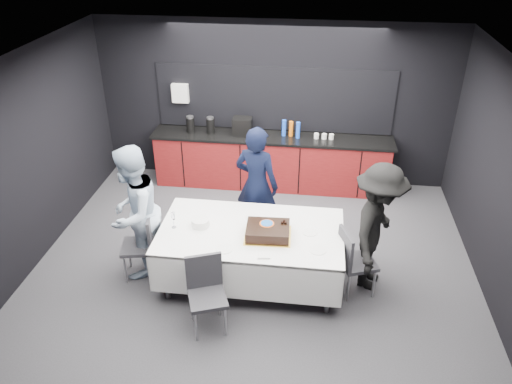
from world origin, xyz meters
TOP-DOWN VIEW (x-y plane):
  - ground at (0.00, 0.00)m, footprint 6.00×6.00m
  - room_shell at (0.00, 0.00)m, footprint 6.04×5.04m
  - kitchenette at (-0.02, 2.22)m, footprint 4.10×0.64m
  - party_table at (0.00, -0.40)m, footprint 2.32×1.32m
  - cake_assembly at (0.22, -0.50)m, footprint 0.59×0.49m
  - plate_stack at (-0.65, -0.38)m, footprint 0.23×0.23m
  - loose_plate_near at (-0.26, -0.83)m, footprint 0.21×0.21m
  - loose_plate_right_a at (0.74, -0.36)m, footprint 0.19×0.19m
  - loose_plate_right_b at (0.84, -0.71)m, footprint 0.21×0.21m
  - loose_plate_far at (-0.02, -0.10)m, footprint 0.21×0.21m
  - fork_pile at (0.22, -0.93)m, footprint 0.16×0.11m
  - champagne_flute at (-0.98, -0.46)m, footprint 0.06×0.06m
  - chair_left at (-1.41, -0.47)m, footprint 0.49×0.49m
  - chair_right at (1.28, -0.49)m, footprint 0.54×0.54m
  - chair_near at (-0.40, -1.27)m, footprint 0.54×0.54m
  - person_center at (-0.05, 0.58)m, footprint 0.74×0.59m
  - person_left at (-1.52, -0.40)m, footprint 0.81×0.98m
  - person_right at (1.56, -0.28)m, footprint 0.94×1.26m

SIDE VIEW (x-z plane):
  - ground at x=0.00m, z-range 0.00..0.00m
  - chair_left at x=-1.41m, z-range 0.07..1.00m
  - chair_right at x=1.28m, z-range 0.07..1.00m
  - chair_near at x=-0.40m, z-range 0.07..1.00m
  - kitchenette at x=-0.02m, z-range -0.48..1.57m
  - party_table at x=0.00m, z-range 0.25..1.03m
  - loose_plate_near at x=-0.26m, z-range 0.78..0.79m
  - loose_plate_right_a at x=0.74m, z-range 0.78..0.79m
  - loose_plate_right_b at x=0.84m, z-range 0.78..0.79m
  - loose_plate_far at x=-0.02m, z-range 0.78..0.79m
  - fork_pile at x=0.22m, z-range 0.78..0.80m
  - plate_stack at x=-0.65m, z-range 0.78..0.88m
  - cake_assembly at x=0.22m, z-range 0.76..0.94m
  - person_right at x=1.56m, z-range 0.00..1.73m
  - person_center at x=-0.05m, z-range 0.00..1.77m
  - person_left at x=-1.52m, z-range 0.00..1.82m
  - champagne_flute at x=-0.98m, z-range 0.83..1.05m
  - room_shell at x=0.00m, z-range 0.45..3.27m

